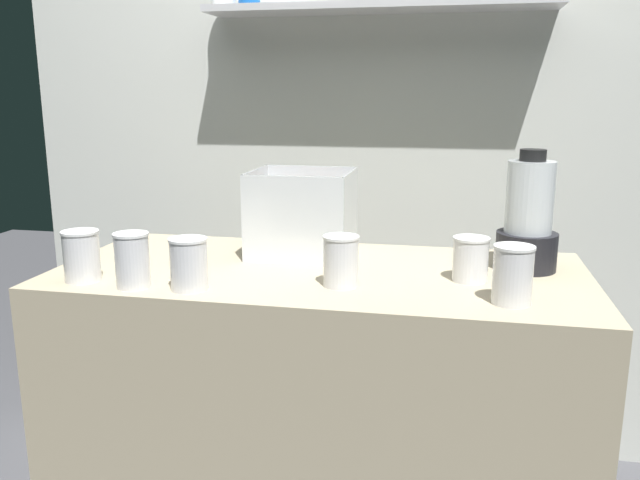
{
  "coord_description": "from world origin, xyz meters",
  "views": [
    {
      "loc": [
        0.33,
        -1.62,
        1.36
      ],
      "look_at": [
        0.0,
        0.0,
        0.98
      ],
      "focal_mm": 36.24,
      "sensor_mm": 36.0,
      "label": 1
    }
  ],
  "objects_px": {
    "juice_cup_orange_rightmost": "(513,277)",
    "blender_pitcher": "(528,222)",
    "juice_cup_carrot_far_left": "(82,259)",
    "juice_cup_pomegranate_right": "(341,264)",
    "carrot_display_bin": "(301,228)",
    "juice_cup_orange_far_right": "(470,261)",
    "juice_cup_pomegranate_left": "(132,263)",
    "juice_cup_orange_middle": "(189,268)"
  },
  "relations": [
    {
      "from": "juice_cup_orange_rightmost",
      "to": "blender_pitcher",
      "type": "bearing_deg",
      "value": 78.92
    },
    {
      "from": "juice_cup_carrot_far_left",
      "to": "juice_cup_pomegranate_right",
      "type": "xyz_separation_m",
      "value": [
        0.64,
        0.08,
        -0.0
      ]
    },
    {
      "from": "carrot_display_bin",
      "to": "juice_cup_orange_far_right",
      "type": "xyz_separation_m",
      "value": [
        0.48,
        -0.19,
        -0.03
      ]
    },
    {
      "from": "juice_cup_pomegranate_left",
      "to": "juice_cup_orange_rightmost",
      "type": "relative_size",
      "value": 1.01
    },
    {
      "from": "blender_pitcher",
      "to": "juice_cup_orange_far_right",
      "type": "xyz_separation_m",
      "value": [
        -0.15,
        -0.14,
        -0.08
      ]
    },
    {
      "from": "juice_cup_orange_middle",
      "to": "juice_cup_orange_rightmost",
      "type": "xyz_separation_m",
      "value": [
        0.74,
        0.05,
        0.01
      ]
    },
    {
      "from": "juice_cup_pomegranate_left",
      "to": "juice_cup_orange_far_right",
      "type": "height_order",
      "value": "juice_cup_pomegranate_left"
    },
    {
      "from": "carrot_display_bin",
      "to": "blender_pitcher",
      "type": "height_order",
      "value": "blender_pitcher"
    },
    {
      "from": "juice_cup_pomegranate_left",
      "to": "juice_cup_pomegranate_right",
      "type": "xyz_separation_m",
      "value": [
        0.49,
        0.11,
        -0.01
      ]
    },
    {
      "from": "juice_cup_pomegranate_right",
      "to": "juice_cup_orange_rightmost",
      "type": "xyz_separation_m",
      "value": [
        0.4,
        -0.06,
        0.01
      ]
    },
    {
      "from": "juice_cup_pomegranate_right",
      "to": "juice_cup_carrot_far_left",
      "type": "bearing_deg",
      "value": -172.51
    },
    {
      "from": "blender_pitcher",
      "to": "juice_cup_pomegranate_left",
      "type": "xyz_separation_m",
      "value": [
        -0.94,
        -0.36,
        -0.07
      ]
    },
    {
      "from": "juice_cup_pomegranate_right",
      "to": "juice_cup_orange_far_right",
      "type": "xyz_separation_m",
      "value": [
        0.31,
        0.11,
        -0.0
      ]
    },
    {
      "from": "juice_cup_pomegranate_left",
      "to": "juice_cup_orange_middle",
      "type": "bearing_deg",
      "value": 4.17
    },
    {
      "from": "blender_pitcher",
      "to": "juice_cup_orange_rightmost",
      "type": "height_order",
      "value": "blender_pitcher"
    },
    {
      "from": "carrot_display_bin",
      "to": "blender_pitcher",
      "type": "relative_size",
      "value": 0.89
    },
    {
      "from": "carrot_display_bin",
      "to": "juice_cup_pomegranate_right",
      "type": "height_order",
      "value": "carrot_display_bin"
    },
    {
      "from": "carrot_display_bin",
      "to": "juice_cup_carrot_far_left",
      "type": "distance_m",
      "value": 0.61
    },
    {
      "from": "blender_pitcher",
      "to": "juice_cup_orange_middle",
      "type": "relative_size",
      "value": 2.53
    },
    {
      "from": "juice_cup_orange_rightmost",
      "to": "juice_cup_pomegranate_left",
      "type": "bearing_deg",
      "value": -176.42
    },
    {
      "from": "carrot_display_bin",
      "to": "juice_cup_orange_far_right",
      "type": "bearing_deg",
      "value": -21.28
    },
    {
      "from": "juice_cup_pomegranate_right",
      "to": "juice_cup_orange_far_right",
      "type": "distance_m",
      "value": 0.33
    },
    {
      "from": "juice_cup_pomegranate_right",
      "to": "juice_cup_orange_far_right",
      "type": "bearing_deg",
      "value": 19.33
    },
    {
      "from": "juice_cup_carrot_far_left",
      "to": "juice_cup_orange_rightmost",
      "type": "xyz_separation_m",
      "value": [
        1.04,
        0.03,
        0.01
      ]
    },
    {
      "from": "juice_cup_pomegranate_right",
      "to": "juice_cup_orange_far_right",
      "type": "relative_size",
      "value": 1.12
    },
    {
      "from": "carrot_display_bin",
      "to": "juice_cup_orange_far_right",
      "type": "height_order",
      "value": "carrot_display_bin"
    },
    {
      "from": "juice_cup_orange_far_right",
      "to": "juice_cup_orange_rightmost",
      "type": "distance_m",
      "value": 0.19
    },
    {
      "from": "juice_cup_orange_middle",
      "to": "juice_cup_orange_rightmost",
      "type": "relative_size",
      "value": 0.95
    },
    {
      "from": "blender_pitcher",
      "to": "juice_cup_pomegranate_right",
      "type": "height_order",
      "value": "blender_pitcher"
    },
    {
      "from": "juice_cup_orange_far_right",
      "to": "juice_cup_orange_rightmost",
      "type": "relative_size",
      "value": 0.84
    },
    {
      "from": "juice_cup_orange_middle",
      "to": "juice_cup_orange_far_right",
      "type": "xyz_separation_m",
      "value": [
        0.66,
        0.21,
        -0.0
      ]
    },
    {
      "from": "juice_cup_pomegranate_left",
      "to": "juice_cup_orange_far_right",
      "type": "relative_size",
      "value": 1.2
    },
    {
      "from": "juice_cup_carrot_far_left",
      "to": "juice_cup_pomegranate_left",
      "type": "xyz_separation_m",
      "value": [
        0.15,
        -0.03,
        0.0
      ]
    },
    {
      "from": "juice_cup_orange_far_right",
      "to": "juice_cup_carrot_far_left",
      "type": "bearing_deg",
      "value": -168.53
    },
    {
      "from": "juice_cup_pomegranate_right",
      "to": "juice_cup_orange_rightmost",
      "type": "bearing_deg",
      "value": -7.92
    },
    {
      "from": "juice_cup_carrot_far_left",
      "to": "juice_cup_orange_far_right",
      "type": "bearing_deg",
      "value": 11.47
    },
    {
      "from": "juice_cup_carrot_far_left",
      "to": "juice_cup_pomegranate_left",
      "type": "distance_m",
      "value": 0.15
    },
    {
      "from": "juice_cup_orange_far_right",
      "to": "juice_cup_pomegranate_left",
      "type": "bearing_deg",
      "value": -164.68
    },
    {
      "from": "carrot_display_bin",
      "to": "juice_cup_orange_middle",
      "type": "xyz_separation_m",
      "value": [
        -0.18,
        -0.39,
        -0.02
      ]
    },
    {
      "from": "carrot_display_bin",
      "to": "juice_cup_orange_rightmost",
      "type": "xyz_separation_m",
      "value": [
        0.56,
        -0.35,
        -0.02
      ]
    },
    {
      "from": "juice_cup_carrot_far_left",
      "to": "juice_cup_orange_far_right",
      "type": "height_order",
      "value": "juice_cup_carrot_far_left"
    },
    {
      "from": "juice_cup_pomegranate_left",
      "to": "juice_cup_orange_middle",
      "type": "xyz_separation_m",
      "value": [
        0.14,
        0.01,
        -0.01
      ]
    }
  ]
}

